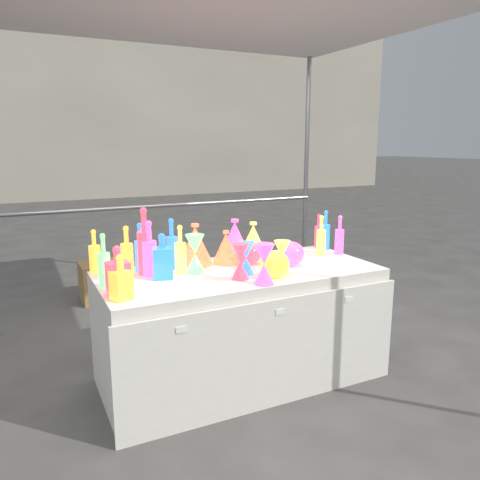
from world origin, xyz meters
name	(u,v)px	position (x,y,z in m)	size (l,w,h in m)	color
ground	(240,376)	(0.00, 0.00, 0.00)	(80.00, 80.00, 0.00)	#5D5B56
display_table	(241,325)	(0.00, -0.01, 0.37)	(1.84, 0.83, 0.75)	white
background_building	(169,101)	(4.00, 14.00, 3.00)	(14.00, 6.00, 6.00)	#B4AC96
cardboard_box_closed	(108,281)	(-0.49, 2.05, 0.19)	(0.52, 0.38, 0.38)	#A27D49
cardboard_box_flat	(158,281)	(0.11, 2.36, 0.03)	(0.62, 0.44, 0.05)	#A27D49
bottle_0	(95,251)	(-0.85, 0.35, 0.89)	(0.07, 0.07, 0.28)	red
bottle_1	(172,244)	(-0.38, 0.23, 0.92)	(0.08, 0.08, 0.33)	#17803B
bottle_2	(145,241)	(-0.57, 0.18, 0.96)	(0.09, 0.09, 0.42)	#D64D16
bottle_3	(149,248)	(-0.55, 0.14, 0.92)	(0.09, 0.09, 0.35)	blue
bottle_4	(180,249)	(-0.37, 0.10, 0.91)	(0.07, 0.07, 0.31)	#12716E
bottle_5	(104,260)	(-0.85, 0.02, 0.91)	(0.07, 0.07, 0.31)	#BA259C
bottle_6	(127,250)	(-0.67, 0.24, 0.90)	(0.08, 0.08, 0.31)	red
bottle_7	(140,247)	(-0.58, 0.25, 0.91)	(0.07, 0.07, 0.32)	#17803B
decanter_0	(121,277)	(-0.81, -0.24, 0.87)	(0.09, 0.09, 0.24)	red
decanter_1	(118,271)	(-0.81, -0.17, 0.89)	(0.11, 0.11, 0.28)	#D64D16
decanter_2	(162,256)	(-0.50, 0.04, 0.89)	(0.12, 0.12, 0.28)	#17803B
hourglass_0	(240,261)	(-0.08, -0.18, 0.86)	(0.11, 0.11, 0.22)	#D64D16
hourglass_1	(264,264)	(-0.01, -0.34, 0.87)	(0.12, 0.12, 0.24)	blue
hourglass_2	(282,257)	(0.21, -0.18, 0.85)	(0.10, 0.10, 0.21)	#12716E
hourglass_3	(195,254)	(-0.28, 0.08, 0.87)	(0.12, 0.12, 0.24)	#BA259C
hourglass_5	(246,258)	(0.00, -0.09, 0.85)	(0.10, 0.10, 0.21)	#17803B
globe_0	(275,266)	(0.12, -0.24, 0.82)	(0.18, 0.18, 0.15)	red
globe_2	(249,254)	(0.11, 0.10, 0.82)	(0.18, 0.18, 0.14)	#D64D16
globe_3	(291,255)	(0.36, -0.04, 0.82)	(0.18, 0.18, 0.15)	blue
lampshade_0	(195,244)	(-0.21, 0.26, 0.89)	(0.24, 0.24, 0.28)	yellow
lampshade_1	(226,247)	(0.00, 0.21, 0.86)	(0.19, 0.19, 0.23)	yellow
lampshade_2	(235,239)	(0.10, 0.28, 0.89)	(0.24, 0.24, 0.29)	blue
lampshade_3	(253,240)	(0.22, 0.23, 0.88)	(0.23, 0.23, 0.27)	#12716E
bottle_8	(325,230)	(0.86, 0.26, 0.90)	(0.07, 0.07, 0.30)	#17803B
bottle_9	(319,231)	(0.86, 0.35, 0.88)	(0.06, 0.06, 0.26)	#D64D16
bottle_10	(340,235)	(0.86, 0.09, 0.89)	(0.06, 0.06, 0.29)	blue
bottle_11	(321,235)	(0.71, 0.11, 0.90)	(0.07, 0.07, 0.30)	#12716E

